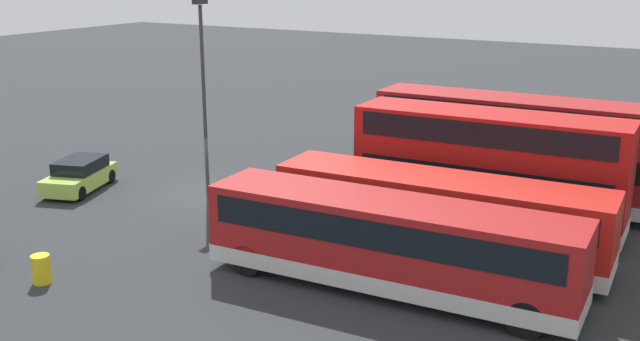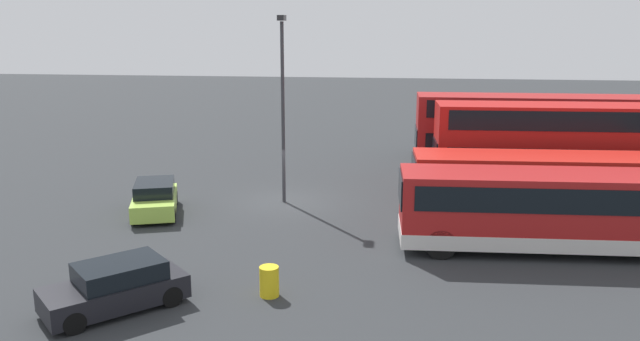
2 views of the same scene
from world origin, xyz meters
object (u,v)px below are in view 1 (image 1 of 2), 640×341
Objects in this scene: bus_double_decker_near_end at (515,147)px; bus_single_deck_fourth at (389,242)px; waste_bin_yellow at (41,269)px; car_hatchback_silver at (80,175)px; lamp_post_tall at (203,83)px; bus_single_deck_third at (439,214)px; box_truck_blue at (510,136)px; bus_double_decker_second at (488,166)px.

bus_single_deck_fourth is (10.86, -0.81, -0.83)m from bus_double_decker_near_end.
car_hatchback_silver is at bearing -139.15° from waste_bin_yellow.
lamp_post_tall is (-2.59, 5.29, 4.27)m from car_hatchback_silver.
box_truck_blue reaches higher than bus_single_deck_third.
bus_double_decker_second is at bearing 173.63° from bus_single_deck_fourth.
bus_double_decker_near_end is 7.66m from bus_single_deck_third.
car_hatchback_silver is (0.65, -17.05, -0.92)m from bus_single_deck_third.
box_truck_blue is at bearing -174.47° from bus_single_deck_third.
car_hatchback_silver is 7.28m from lamp_post_tall.
bus_single_deck_fourth is 15.85m from box_truck_blue.
lamp_post_tall is at bearing -80.60° from bus_double_decker_second.
bus_single_deck_third reaches higher than car_hatchback_silver.
lamp_post_tall reaches higher than car_hatchback_silver.
lamp_post_tall is (5.65, -12.18, 2.52)m from bus_double_decker_near_end.
waste_bin_yellow is (10.39, 1.45, -4.49)m from lamp_post_tall.
car_hatchback_silver reaches higher than waste_bin_yellow.
box_truck_blue is at bearing -169.16° from bus_double_decker_second.
bus_single_deck_fourth is 1.54× the size of box_truck_blue.
bus_single_deck_fourth is at bearing -4.25° from bus_double_decker_near_end.
bus_single_deck_fourth is 11.26m from waste_bin_yellow.
bus_single_deck_third is 12.63m from box_truck_blue.
bus_double_decker_near_end is 1.53× the size of box_truck_blue.
bus_single_deck_fourth is (7.22, -0.81, -0.82)m from bus_double_decker_second.
bus_double_decker_near_end is 1.15× the size of bus_double_decker_second.
lamp_post_tall reaches higher than bus_double_decker_second.
bus_single_deck_third is 2.74× the size of car_hatchback_silver.
bus_single_deck_fourth is 12.95m from lamp_post_tall.
box_truck_blue is at bearing -176.96° from bus_single_deck_fourth.
bus_double_decker_second is at bearing 10.84° from box_truck_blue.
lamp_post_tall is (2.02, -12.18, 2.52)m from bus_double_decker_second.
bus_double_decker_near_end is 1.02× the size of bus_single_deck_third.
car_hatchback_silver is (8.25, -17.48, -1.75)m from bus_double_decker_near_end.
bus_double_decker_near_end reaches higher than bus_single_deck_third.
bus_double_decker_near_end is at bearing 175.75° from bus_single_deck_fourth.
bus_double_decker_second is 11.00× the size of waste_bin_yellow.
box_truck_blue is (-12.57, -1.22, 0.08)m from bus_single_deck_third.
car_hatchback_silver is (-2.61, -16.67, -0.92)m from bus_single_deck_fourth.
bus_double_decker_second is 4.07m from bus_single_deck_third.
bus_double_decker_second is at bearing 139.14° from waste_bin_yellow.
bus_double_decker_near_end reaches higher than bus_single_deck_fourth.
box_truck_blue is 8.27× the size of waste_bin_yellow.
bus_double_decker_second reaches higher than waste_bin_yellow.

